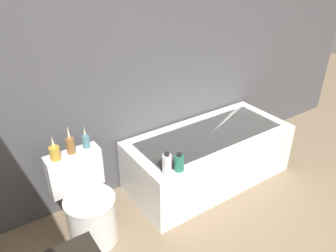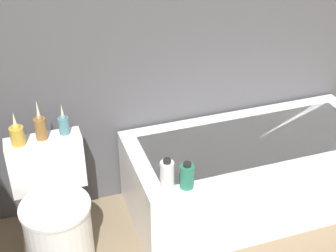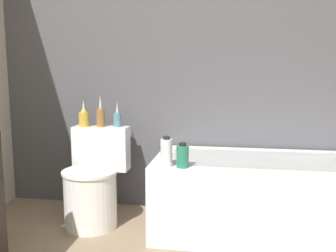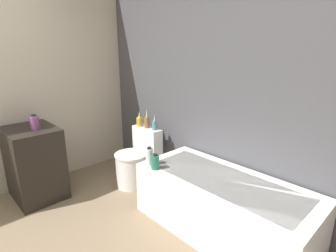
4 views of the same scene
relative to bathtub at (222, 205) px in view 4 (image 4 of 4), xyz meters
The scene contains 11 objects.
wall_back_tiled 1.32m from the bathtub, 149.82° to the left, with size 6.40×0.06×2.60m.
wall_left_painted 2.65m from the bathtub, 154.55° to the right, with size 0.06×6.40×2.60m.
bathtub is the anchor object (origin of this frame).
toilet 1.28m from the bathtub, behind, with size 0.43×0.54×0.70m.
vanity_counter 2.11m from the bathtub, 150.74° to the right, with size 0.63×0.50×0.82m.
soap_bottle_glass 2.11m from the bathtub, 150.48° to the right, with size 0.09×0.09×0.16m.
vase_gold 1.51m from the bathtub, behind, with size 0.08×0.08×0.20m.
vase_silver 1.39m from the bathtub, behind, with size 0.07×0.07×0.25m.
vase_bronze 1.27m from the bathtub, behind, with size 0.06×0.06×0.19m.
shampoo_bottle_tall 0.83m from the bathtub, 157.82° to the right, with size 0.08×0.08×0.19m.
shampoo_bottle_short 0.74m from the bathtub, 152.94° to the right, with size 0.08×0.08×0.16m.
Camera 4 is at (1.90, 0.03, 1.65)m, focal length 28.00 mm.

